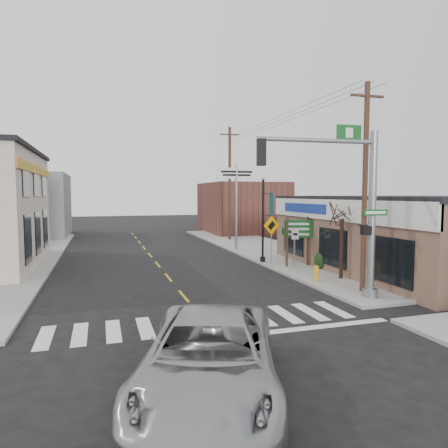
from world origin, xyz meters
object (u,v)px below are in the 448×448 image
object	(u,v)px
traffic_signal_pole	(355,197)
utility_pole_far	(230,182)
lamp_post	(264,212)
guide_sign	(298,234)
suv	(209,357)
bare_tree	(342,208)
utility_pole_near	(365,186)
dance_center_sign	(236,185)
fire_hydrant	(316,272)

from	to	relation	value
traffic_signal_pole	utility_pole_far	distance (m)	21.66
lamp_post	guide_sign	bearing A→B (deg)	-40.22
suv	lamp_post	distance (m)	16.76
traffic_signal_pole	bare_tree	distance (m)	3.93
bare_tree	utility_pole_far	bearing A→B (deg)	89.89
utility_pole_far	lamp_post	bearing A→B (deg)	-93.50
utility_pole_near	traffic_signal_pole	bearing A→B (deg)	-138.61
utility_pole_far	dance_center_sign	bearing A→B (deg)	-99.12
suv	bare_tree	world-z (taller)	bare_tree
fire_hydrant	lamp_post	bearing A→B (deg)	93.10
traffic_signal_pole	fire_hydrant	world-z (taller)	traffic_signal_pole
traffic_signal_pole	fire_hydrant	distance (m)	5.01
suv	guide_sign	world-z (taller)	guide_sign
suv	utility_pole_near	bearing A→B (deg)	56.50
guide_sign	dance_center_sign	xyz separation A→B (m)	(-1.19, 7.61, 3.01)
dance_center_sign	bare_tree	distance (m)	11.57
fire_hydrant	utility_pole_near	xyz separation A→B (m)	(0.82, -2.46, 4.15)
dance_center_sign	utility_pole_far	world-z (taller)	utility_pole_far
utility_pole_near	utility_pole_far	bearing A→B (deg)	90.68
fire_hydrant	utility_pole_near	bearing A→B (deg)	-71.46
lamp_post	bare_tree	world-z (taller)	lamp_post
guide_sign	lamp_post	bearing A→B (deg)	142.40
bare_tree	utility_pole_far	distance (m)	18.17
guide_sign	fire_hydrant	bearing A→B (deg)	-86.29
traffic_signal_pole	guide_sign	size ratio (longest dim) A/B	2.38
suv	fire_hydrant	bearing A→B (deg)	68.41
fire_hydrant	bare_tree	distance (m)	3.43
suv	lamp_post	world-z (taller)	lamp_post
suv	guide_sign	xyz separation A→B (m)	(8.83, 12.84, 1.15)
fire_hydrant	lamp_post	distance (m)	6.43
fire_hydrant	bare_tree	xyz separation A→B (m)	(1.45, 0.11, 3.11)
lamp_post	bare_tree	xyz separation A→B (m)	(1.77, -5.73, 0.42)
guide_sign	fire_hydrant	xyz separation A→B (m)	(-1.01, -3.87, -1.47)
traffic_signal_pole	lamp_post	xyz separation A→B (m)	(-0.02, 9.20, -1.01)
lamp_post	utility_pole_far	size ratio (longest dim) A/B	0.52
guide_sign	dance_center_sign	world-z (taller)	dance_center_sign
guide_sign	fire_hydrant	size ratio (longest dim) A/B	3.85
utility_pole_far	fire_hydrant	bearing A→B (deg)	-89.87
suv	guide_sign	size ratio (longest dim) A/B	2.11
traffic_signal_pole	fire_hydrant	size ratio (longest dim) A/B	9.17
utility_pole_near	suv	bearing A→B (deg)	-140.51
traffic_signal_pole	dance_center_sign	size ratio (longest dim) A/B	1.07
utility_pole_near	bare_tree	bearing A→B (deg)	78.75
traffic_signal_pole	guide_sign	world-z (taller)	traffic_signal_pole
suv	lamp_post	size ratio (longest dim) A/B	1.15
guide_sign	utility_pole_near	size ratio (longest dim) A/B	0.33
suv	traffic_signal_pole	xyz separation A→B (m)	(7.52, 5.60, 3.38)
suv	fire_hydrant	size ratio (longest dim) A/B	8.15
fire_hydrant	suv	bearing A→B (deg)	-131.11
lamp_post	utility_pole_near	size ratio (longest dim) A/B	0.60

